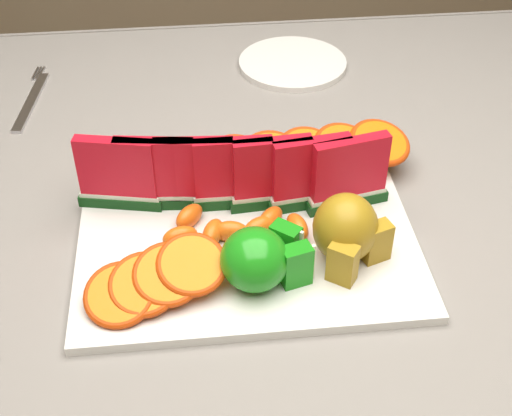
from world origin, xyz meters
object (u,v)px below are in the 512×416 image
Objects in this scene: pear_cluster at (347,231)px; side_plate at (293,63)px; apple_cluster at (261,259)px; platter at (247,240)px; fork at (32,99)px.

side_plate is at bearing 88.87° from pear_cluster.
apple_cluster is 0.52× the size of side_plate.
side_plate is (0.11, 0.50, -0.04)m from apple_cluster.
fork is at bearing 129.64° from platter.
pear_cluster is at bearing -22.42° from platter.
fork is (-0.30, 0.36, -0.00)m from platter.
pear_cluster is 0.48m from side_plate.
pear_cluster reaches higher than side_plate.
platter is at bearing -105.39° from side_plate.
apple_cluster is at bearing -164.13° from pear_cluster.
apple_cluster reaches higher than platter.
platter is 1.90× the size of side_plate.
apple_cluster is at bearing -54.69° from fork.
side_plate is (0.12, 0.43, -0.00)m from platter.
pear_cluster reaches higher than platter.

